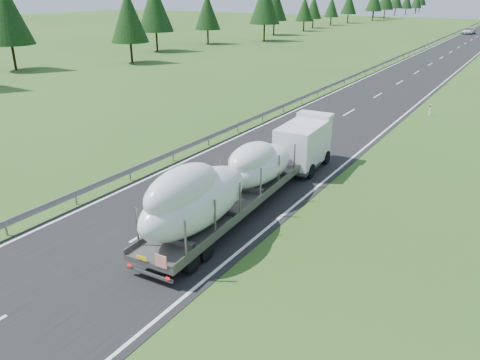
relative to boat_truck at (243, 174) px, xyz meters
The scene contains 6 objects.
ground 5.23m from the boat_truck, 121.81° to the right, with size 400.00×400.00×0.00m, color #2B4D19.
road_surface 95.95m from the boat_truck, 91.52° to the left, with size 10.00×400.00×0.02m, color black.
guardrail 96.17m from the boat_truck, 94.68° to the left, with size 0.10×400.00×0.76m.
tree_line_left 116.69m from the boat_truck, 113.41° to the left, with size 16.31×302.93×12.64m.
boat_truck is the anchor object (origin of this frame).
distant_van 120.81m from the boat_truck, 92.61° to the left, with size 2.64×5.73×1.59m, color silver.
Camera 1 is at (13.98, -14.47, 10.54)m, focal length 35.00 mm.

